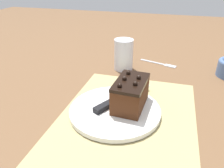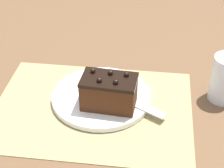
{
  "view_description": "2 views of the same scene",
  "coord_description": "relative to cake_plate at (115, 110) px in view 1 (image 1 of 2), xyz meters",
  "views": [
    {
      "loc": [
        -0.44,
        -0.09,
        0.34
      ],
      "look_at": [
        0.03,
        0.05,
        0.08
      ],
      "focal_mm": 35.0,
      "sensor_mm": 36.0,
      "label": 1
    },
    {
      "loc": [
        0.13,
        -0.66,
        0.56
      ],
      "look_at": [
        0.04,
        0.01,
        0.07
      ],
      "focal_mm": 60.0,
      "sensor_mm": 36.0,
      "label": 2
    }
  ],
  "objects": [
    {
      "name": "drinking_glass",
      "position": [
        0.29,
        0.05,
        0.05
      ],
      "size": [
        0.07,
        0.07,
        0.11
      ],
      "color": "white",
      "rests_on": "ground_plane"
    },
    {
      "name": "serving_knife",
      "position": [
        0.02,
        0.01,
        0.01
      ],
      "size": [
        0.2,
        0.12,
        0.01
      ],
      "rotation": [
        0.0,
        0.0,
        4.21
      ],
      "color": "black",
      "rests_on": "cake_plate"
    },
    {
      "name": "chocolate_cake",
      "position": [
        0.02,
        -0.03,
        0.04
      ],
      "size": [
        0.13,
        0.08,
        0.08
      ],
      "rotation": [
        0.0,
        0.0,
        -0.07
      ],
      "color": "#472614",
      "rests_on": "cake_plate"
    },
    {
      "name": "cake_plate",
      "position": [
        0.0,
        0.0,
        0.0
      ],
      "size": [
        0.24,
        0.24,
        0.01
      ],
      "color": "white",
      "rests_on": "placemat_woven"
    },
    {
      "name": "dessert_fork",
      "position": [
        0.37,
        -0.09,
        -0.01
      ],
      "size": [
        0.06,
        0.15,
        0.01
      ],
      "rotation": [
        0.0,
        0.0,
        2.84
      ],
      "color": "#B7BABF",
      "rests_on": "ground_plane"
    },
    {
      "name": "ground_plane",
      "position": [
        -0.02,
        -0.03,
        -0.01
      ],
      "size": [
        3.0,
        3.0,
        0.0
      ],
      "primitive_type": "plane",
      "color": "brown"
    },
    {
      "name": "placemat_woven",
      "position": [
        -0.02,
        -0.03,
        -0.01
      ],
      "size": [
        0.46,
        0.34,
        0.0
      ],
      "primitive_type": "cube",
      "color": "tan",
      "rests_on": "ground_plane"
    }
  ]
}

